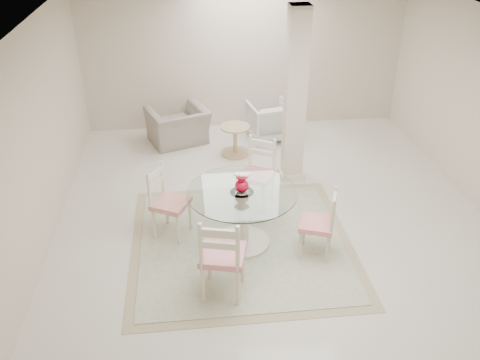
{
  "coord_description": "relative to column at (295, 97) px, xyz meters",
  "views": [
    {
      "loc": [
        -1.14,
        -5.78,
        4.03
      ],
      "look_at": [
        -0.51,
        -0.23,
        0.85
      ],
      "focal_mm": 38.0,
      "sensor_mm": 36.0,
      "label": 1
    }
  ],
  "objects": [
    {
      "name": "recliner_taupe",
      "position": [
        -1.8,
        1.5,
        -1.02
      ],
      "size": [
        1.25,
        1.18,
        0.65
      ],
      "primitive_type": "imported",
      "rotation": [
        0.0,
        0.0,
        3.5
      ],
      "color": "gray",
      "rests_on": "ground"
    },
    {
      "name": "dining_table",
      "position": [
        -1.01,
        -1.73,
        -0.94
      ],
      "size": [
        1.38,
        1.38,
        0.8
      ],
      "rotation": [
        0.0,
        0.0,
        -0.34
      ],
      "color": "#FAEFCD",
      "rests_on": "ground"
    },
    {
      "name": "side_table",
      "position": [
        -0.82,
        0.9,
        -1.1
      ],
      "size": [
        0.51,
        0.51,
        0.53
      ],
      "color": "tan",
      "rests_on": "ground"
    },
    {
      "name": "dining_chair_east",
      "position": [
        -0.05,
        -2.06,
        -0.81
      ],
      "size": [
        0.52,
        0.52,
        1.02
      ],
      "rotation": [
        0.0,
        0.0,
        -1.92
      ],
      "color": "beige",
      "rests_on": "ground"
    },
    {
      "name": "dining_chair_north",
      "position": [
        -0.65,
        -0.77,
        -0.76
      ],
      "size": [
        0.62,
        0.62,
        1.13
      ],
      "rotation": [
        0.0,
        0.0,
        -0.52
      ],
      "color": "beige",
      "rests_on": "ground"
    },
    {
      "name": "column",
      "position": [
        0.0,
        0.0,
        0.0
      ],
      "size": [
        0.3,
        0.3,
        2.7
      ],
      "primitive_type": "cube",
      "color": "beige",
      "rests_on": "ground"
    },
    {
      "name": "area_rug",
      "position": [
        -1.01,
        -1.73,
        -1.34
      ],
      "size": [
        2.87,
        2.87,
        0.02
      ],
      "color": "tan",
      "rests_on": "ground"
    },
    {
      "name": "ground",
      "position": [
        -0.5,
        -1.3,
        -1.35
      ],
      "size": [
        7.0,
        7.0,
        0.0
      ],
      "primitive_type": "plane",
      "color": "silver",
      "rests_on": "ground"
    },
    {
      "name": "dining_chair_south",
      "position": [
        -1.34,
        -2.7,
        -0.72
      ],
      "size": [
        0.58,
        0.58,
        1.2
      ],
      "rotation": [
        0.0,
        0.0,
        2.9
      ],
      "color": "#EEE1C4",
      "rests_on": "ground"
    },
    {
      "name": "armchair_white",
      "position": [
        -0.11,
        1.52,
        -1.0
      ],
      "size": [
        0.87,
        0.89,
        0.69
      ],
      "primitive_type": "imported",
      "rotation": [
        0.0,
        0.0,
        3.33
      ],
      "color": "silver",
      "rests_on": "ground"
    },
    {
      "name": "dining_chair_west",
      "position": [
        -1.96,
        -1.38,
        -0.78
      ],
      "size": [
        0.58,
        0.58,
        1.08
      ],
      "rotation": [
        0.0,
        0.0,
        1.09
      ],
      "color": "#F0E3C5",
      "rests_on": "ground"
    },
    {
      "name": "red_vase",
      "position": [
        -1.01,
        -1.72,
        -0.43
      ],
      "size": [
        0.2,
        0.17,
        0.26
      ],
      "color": "#AD051F",
      "rests_on": "dining_table"
    },
    {
      "name": "room_shell",
      "position": [
        -0.5,
        -1.3,
        0.51
      ],
      "size": [
        6.02,
        7.02,
        2.71
      ],
      "color": "beige",
      "rests_on": "ground"
    }
  ]
}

